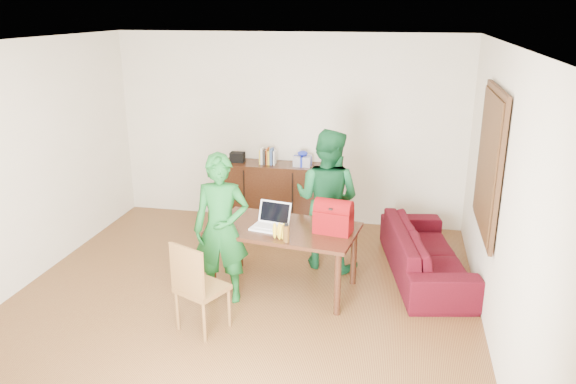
% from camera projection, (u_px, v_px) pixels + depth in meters
% --- Properties ---
extents(room, '(5.20, 5.70, 2.90)m').
position_uv_depth(room, '(237.00, 187.00, 5.58)').
color(room, '#462111').
rests_on(room, ground).
extents(table, '(1.67, 1.09, 0.73)m').
position_uv_depth(table, '(284.00, 235.00, 6.14)').
color(table, black).
rests_on(table, ground).
extents(chair, '(0.55, 0.54, 0.93)m').
position_uv_depth(chair, '(202.00, 304.00, 5.46)').
color(chair, brown).
rests_on(chair, ground).
extents(person_near, '(0.64, 0.47, 1.62)m').
position_uv_depth(person_near, '(221.00, 229.00, 5.87)').
color(person_near, '#12541D').
rests_on(person_near, ground).
extents(person_far, '(0.97, 0.85, 1.70)m').
position_uv_depth(person_far, '(327.00, 199.00, 6.65)').
color(person_far, '#125228').
rests_on(person_far, ground).
extents(laptop, '(0.41, 0.32, 0.26)m').
position_uv_depth(laptop, '(269.00, 225.00, 6.06)').
color(laptop, white).
rests_on(laptop, table).
extents(bananas, '(0.18, 0.11, 0.07)m').
position_uv_depth(bananas, '(279.00, 236.00, 5.80)').
color(bananas, gold).
rests_on(bananas, table).
extents(bottle, '(0.08, 0.08, 0.20)m').
position_uv_depth(bottle, '(286.00, 233.00, 5.71)').
color(bottle, '#533413').
rests_on(bottle, table).
extents(red_bag, '(0.43, 0.29, 0.29)m').
position_uv_depth(red_bag, '(333.00, 220.00, 5.93)').
color(red_bag, maroon).
rests_on(red_bag, table).
extents(sofa, '(1.13, 2.08, 0.57)m').
position_uv_depth(sofa, '(426.00, 252.00, 6.57)').
color(sofa, '#3F080F').
rests_on(sofa, ground).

